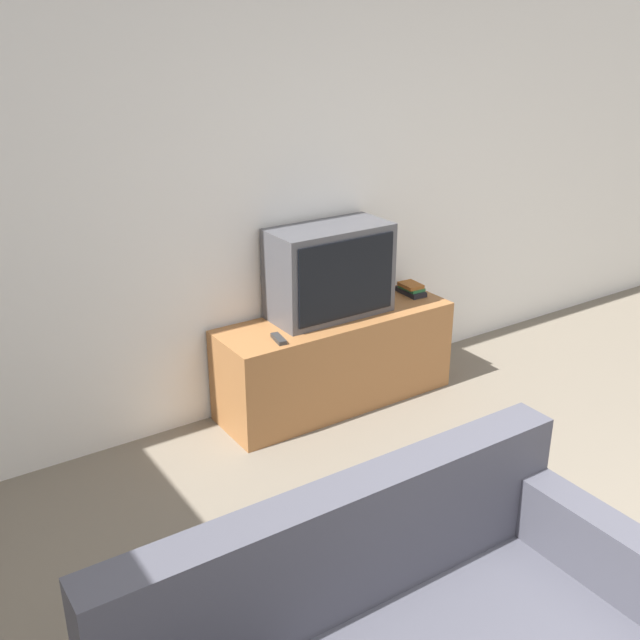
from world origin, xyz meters
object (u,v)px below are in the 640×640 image
object	(u,v)px
television	(330,271)
book_stack	(411,289)
tv_stand	(335,360)
remote_on_stand	(279,339)

from	to	relation	value
television	book_stack	size ratio (longest dim) A/B	3.45
tv_stand	television	bearing A→B (deg)	102.94
television	book_stack	world-z (taller)	television
book_stack	remote_on_stand	world-z (taller)	book_stack
television	remote_on_stand	xyz separation A→B (m)	(-0.46, -0.17, -0.26)
television	tv_stand	bearing A→B (deg)	-77.06
remote_on_stand	tv_stand	bearing A→B (deg)	14.46
tv_stand	book_stack	size ratio (longest dim) A/B	7.05
tv_stand	book_stack	distance (m)	0.71
tv_stand	remote_on_stand	world-z (taller)	remote_on_stand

